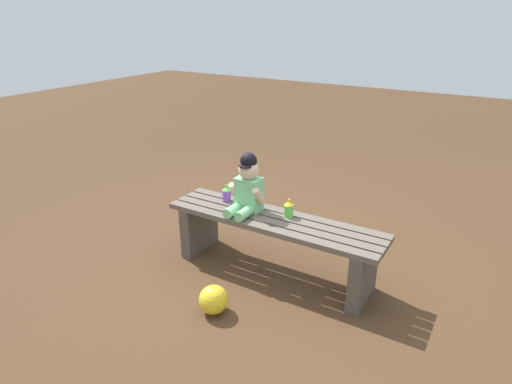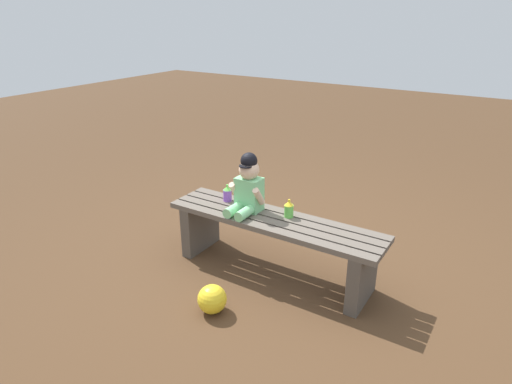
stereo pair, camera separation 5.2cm
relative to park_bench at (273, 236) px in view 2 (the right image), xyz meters
The scene contains 6 objects.
ground_plane 0.28m from the park_bench, 90.00° to the left, with size 16.00×16.00×0.00m, color #4C331E.
park_bench is the anchor object (origin of this frame).
child_figure 0.37m from the park_bench, behind, with size 0.23×0.27×0.40m.
sippy_cup_left 0.47m from the park_bench, behind, with size 0.06×0.06×0.12m.
sippy_cup_right 0.22m from the park_bench, 44.22° to the left, with size 0.06×0.06×0.12m.
toy_ball 0.60m from the park_bench, 98.90° to the right, with size 0.18×0.18×0.18m, color yellow.
Camera 2 is at (1.29, -2.26, 1.67)m, focal length 30.98 mm.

